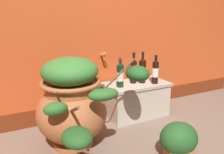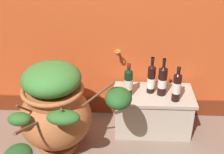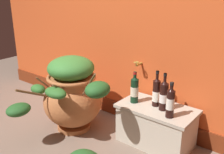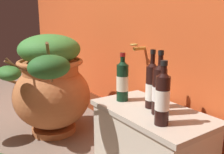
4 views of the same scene
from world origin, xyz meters
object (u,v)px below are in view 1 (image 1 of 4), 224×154
at_px(wine_bottle_left, 133,71).
at_px(potted_shrub, 178,141).
at_px(wine_bottle_back, 142,70).
at_px(wine_bottle_right, 155,71).
at_px(wine_bottle_middle, 120,74).
at_px(terracotta_urn, 73,103).

bearing_deg(wine_bottle_left, potted_shrub, -96.75).
relative_size(wine_bottle_back, potted_shrub, 1.11).
height_order(wine_bottle_left, wine_bottle_right, wine_bottle_left).
bearing_deg(wine_bottle_left, wine_bottle_back, -19.70).
bearing_deg(wine_bottle_middle, potted_shrub, -82.97).
bearing_deg(wine_bottle_right, potted_shrub, -112.56).
bearing_deg(wine_bottle_back, wine_bottle_middle, -174.81).
distance_m(wine_bottle_back, potted_shrub, 0.94).
bearing_deg(wine_bottle_right, terracotta_urn, -168.71).
distance_m(terracotta_urn, wine_bottle_back, 0.94).
height_order(wine_bottle_left, wine_bottle_middle, wine_bottle_left).
relative_size(wine_bottle_left, potted_shrub, 1.09).
distance_m(terracotta_urn, wine_bottle_middle, 0.66).
height_order(terracotta_urn, wine_bottle_right, terracotta_urn).
bearing_deg(wine_bottle_back, wine_bottle_right, -39.40).
height_order(wine_bottle_middle, potted_shrub, wine_bottle_middle).
relative_size(terracotta_urn, wine_bottle_back, 2.77).
bearing_deg(terracotta_urn, wine_bottle_middle, 23.97).
bearing_deg(wine_bottle_middle, wine_bottle_right, -8.95).
distance_m(wine_bottle_middle, wine_bottle_right, 0.41).
bearing_deg(wine_bottle_left, wine_bottle_middle, -163.23).
bearing_deg(potted_shrub, wine_bottle_back, 76.68).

